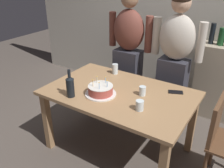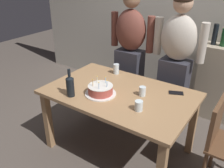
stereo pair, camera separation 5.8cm
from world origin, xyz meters
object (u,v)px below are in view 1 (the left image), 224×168
(water_glass_side, at_px, (140,105))
(person_woman_cardigan, at_px, (174,63))
(birthday_cake, at_px, (101,90))
(person_man_bearded, at_px, (128,53))
(water_glass_near, at_px, (142,91))
(wine_bottle, at_px, (70,86))
(water_glass_far, at_px, (115,69))
(cell_phone, at_px, (176,92))

(water_glass_side, height_order, person_woman_cardigan, person_woman_cardigan)
(birthday_cake, bearing_deg, person_man_bearded, 102.45)
(water_glass_side, bearing_deg, birthday_cake, 174.21)
(water_glass_near, bearing_deg, wine_bottle, -145.12)
(water_glass_side, bearing_deg, water_glass_near, 111.52)
(water_glass_far, relative_size, person_woman_cardigan, 0.07)
(water_glass_far, height_order, person_woman_cardigan, person_woman_cardigan)
(water_glass_far, xyz_separation_m, person_man_bearded, (-0.04, 0.38, 0.07))
(water_glass_far, relative_size, cell_phone, 0.83)
(water_glass_side, bearing_deg, person_man_bearded, 124.81)
(wine_bottle, bearing_deg, water_glass_far, 84.60)
(birthday_cake, height_order, wine_bottle, wine_bottle)
(water_glass_far, distance_m, cell_phone, 0.78)
(water_glass_near, distance_m, person_man_bearded, 0.89)
(water_glass_far, distance_m, person_man_bearded, 0.39)
(water_glass_far, xyz_separation_m, person_woman_cardigan, (0.58, 0.38, 0.07))
(person_man_bearded, bearing_deg, person_woman_cardigan, -180.00)
(person_man_bearded, xyz_separation_m, person_woman_cardigan, (0.62, 0.00, 0.00))
(water_glass_far, xyz_separation_m, wine_bottle, (-0.07, -0.71, 0.05))
(water_glass_near, xyz_separation_m, wine_bottle, (-0.58, -0.41, 0.07))
(water_glass_side, distance_m, person_woman_cardigan, 0.96)
(birthday_cake, height_order, water_glass_side, birthday_cake)
(water_glass_near, xyz_separation_m, cell_phone, (0.26, 0.24, -0.04))
(birthday_cake, distance_m, person_woman_cardigan, 1.00)
(birthday_cake, bearing_deg, cell_phone, 36.08)
(water_glass_far, bearing_deg, cell_phone, -4.98)
(water_glass_near, distance_m, cell_phone, 0.36)
(birthday_cake, relative_size, cell_phone, 2.18)
(water_glass_side, distance_m, wine_bottle, 0.70)
(birthday_cake, distance_m, wine_bottle, 0.30)
(birthday_cake, height_order, cell_phone, birthday_cake)
(cell_phone, distance_m, person_woman_cardigan, 0.51)
(water_glass_far, relative_size, water_glass_side, 1.27)
(birthday_cake, distance_m, water_glass_side, 0.46)
(wine_bottle, bearing_deg, person_woman_cardigan, 59.43)
(water_glass_side, height_order, cell_phone, water_glass_side)
(water_glass_far, bearing_deg, wine_bottle, -95.40)
(birthday_cake, relative_size, water_glass_side, 3.31)
(water_glass_side, xyz_separation_m, cell_phone, (0.16, 0.50, -0.04))
(birthday_cake, distance_m, cell_phone, 0.77)
(water_glass_far, height_order, cell_phone, water_glass_far)
(wine_bottle, height_order, person_man_bearded, person_man_bearded)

